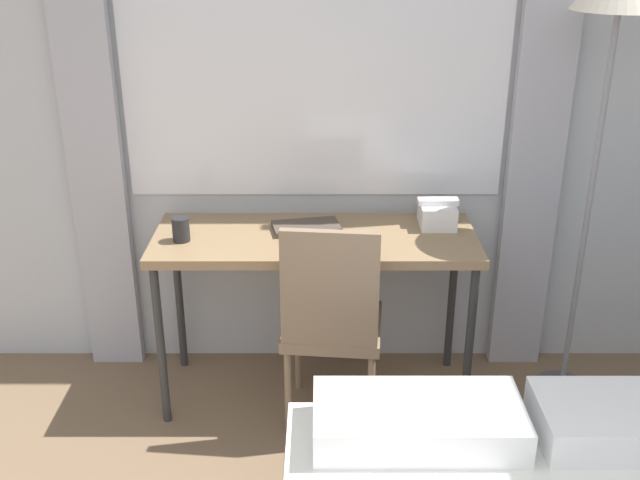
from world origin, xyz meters
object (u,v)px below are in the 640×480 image
mug (182,229)px  book (307,227)px  desk_chair (333,316)px  desk (316,250)px  standing_lamp (619,15)px  telephone (438,213)px

mug → book: bearing=13.2°
desk_chair → book: 0.42m
book → desk: bearing=-59.0°
standing_lamp → mug: bearing=-178.1°
book → telephone: bearing=5.1°
telephone → book: size_ratio=0.58×
desk_chair → book: bearing=115.1°
desk_chair → mug: 0.71m
desk → standing_lamp: (1.13, -0.00, 0.96)m
desk_chair → telephone: desk_chair is taller
desk_chair → standing_lamp: bearing=17.9°
telephone → mug: telephone is taller
desk → telephone: 0.55m
book → mug: (-0.51, -0.12, 0.04)m
desk_chair → mug: (-0.62, 0.18, 0.31)m
mug → standing_lamp: bearing=1.9°
desk → mug: mug is taller
desk_chair → book: desk_chair is taller
telephone → desk: bearing=-167.9°
desk → book: 0.11m
telephone → mug: bearing=-171.0°
telephone → book: telephone is taller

